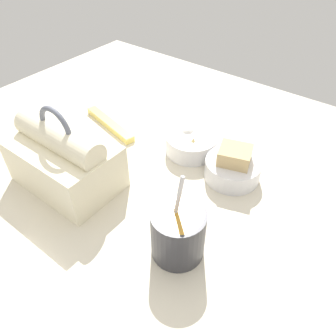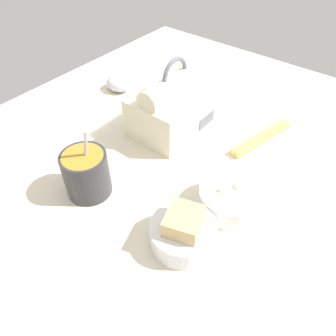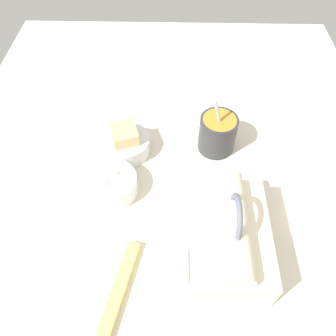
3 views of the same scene
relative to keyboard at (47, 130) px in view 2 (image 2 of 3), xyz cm
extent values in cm
cube|color=beige|center=(2.65, -34.02, -2.02)|extent=(140.00, 110.00, 2.00)
cube|color=silver|center=(0.00, 0.00, -0.12)|extent=(36.31, 14.96, 1.80)
cube|color=white|center=(0.00, 0.00, 0.93)|extent=(33.41, 12.26, 0.30)
cube|color=#EFE5C1|center=(22.03, -22.63, 3.98)|extent=(21.63, 14.11, 10.00)
cylinder|color=#EFE5C1|center=(22.03, -22.63, 10.49)|extent=(20.55, 5.50, 5.50)
cube|color=slate|center=(25.82, -29.79, 1.73)|extent=(6.06, 0.30, 3.00)
torus|color=slate|center=(22.03, -22.63, 12.97)|extent=(8.57, 1.00, 8.57)
cylinder|color=#333338|center=(-6.33, -22.57, 3.72)|extent=(9.03, 9.03, 9.47)
cylinder|color=#C6892D|center=(-6.33, -22.57, 8.15)|extent=(7.94, 7.94, 0.60)
cylinder|color=silver|center=(-5.65, -23.02, 9.48)|extent=(0.70, 3.31, 10.74)
cylinder|color=silver|center=(-4.47, -44.90, 1.17)|extent=(11.79, 11.79, 4.37)
cube|color=tan|center=(-4.47, -44.90, 3.57)|extent=(7.99, 7.61, 6.11)
cylinder|color=silver|center=(7.62, -47.14, 1.22)|extent=(12.08, 12.08, 4.47)
ellipsoid|color=white|center=(9.43, -48.04, 2.48)|extent=(3.29, 3.29, 3.87)
cone|color=#F4DB84|center=(6.11, -45.45, 2.45)|extent=(5.46, 5.46, 3.80)
sphere|color=#4C5623|center=(8.01, -50.80, 1.27)|extent=(1.45, 1.45, 1.45)
sphere|color=#4C5623|center=(8.51, -50.10, 1.27)|extent=(1.45, 1.45, 1.45)
sphere|color=#4C5623|center=(8.58, -49.24, 1.27)|extent=(1.45, 1.45, 1.45)
ellipsoid|color=silver|center=(25.84, 0.85, 0.92)|extent=(5.99, 7.63, 3.87)
cube|color=#EFD666|center=(30.27, -42.80, -0.22)|extent=(19.08, 6.61, 1.60)
camera|label=1|loc=(-25.31, 4.99, 47.14)|focal=35.00mm
camera|label=2|loc=(-32.14, -63.40, 49.27)|focal=35.00mm
camera|label=3|loc=(49.28, -33.23, 61.36)|focal=35.00mm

